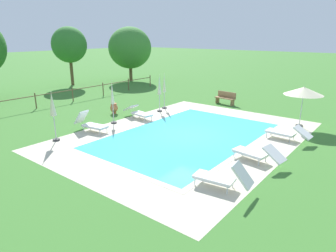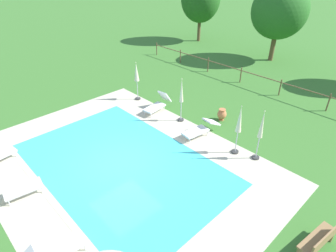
# 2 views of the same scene
# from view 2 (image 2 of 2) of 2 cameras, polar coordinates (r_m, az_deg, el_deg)

# --- Properties ---
(ground_plane) EXTENTS (160.00, 160.00, 0.00)m
(ground_plane) POSITION_cam_2_polar(r_m,az_deg,el_deg) (12.20, -9.37, -7.48)
(ground_plane) COLOR #3D752D
(pool_deck_paving) EXTENTS (12.61, 9.37, 0.01)m
(pool_deck_paving) POSITION_cam_2_polar(r_m,az_deg,el_deg) (12.19, -9.38, -7.47)
(pool_deck_paving) COLOR beige
(pool_deck_paving) RESTS_ON ground
(swimming_pool_water) EXTENTS (9.04, 5.81, 0.01)m
(swimming_pool_water) POSITION_cam_2_polar(r_m,az_deg,el_deg) (12.19, -9.38, -7.46)
(swimming_pool_water) COLOR #42CCD6
(swimming_pool_water) RESTS_ON ground
(pool_coping_rim) EXTENTS (9.52, 6.29, 0.01)m
(pool_coping_rim) POSITION_cam_2_polar(r_m,az_deg,el_deg) (12.19, -9.38, -7.45)
(pool_coping_rim) COLOR beige
(pool_coping_rim) RESTS_ON ground
(sun_lounger_north_near_steps) EXTENTS (0.87, 2.13, 0.72)m
(sun_lounger_north_near_steps) POSITION_cam_2_polar(r_m,az_deg,el_deg) (13.71, 6.50, -0.58)
(sun_lounger_north_near_steps) COLOR white
(sun_lounger_north_near_steps) RESTS_ON ground
(sun_lounger_north_end) EXTENTS (0.88, 2.09, 0.79)m
(sun_lounger_north_end) POSITION_cam_2_polar(r_m,az_deg,el_deg) (11.68, -28.59, -11.38)
(sun_lounger_north_end) COLOR white
(sun_lounger_north_end) RESTS_ON ground
(sun_lounger_south_near_corner) EXTENTS (0.84, 1.90, 1.01)m
(sun_lounger_south_near_corner) POSITION_cam_2_polar(r_m,az_deg,el_deg) (15.80, -2.13, 4.37)
(sun_lounger_south_near_corner) COLOR white
(sun_lounger_south_near_corner) RESTS_ON ground
(patio_umbrella_closed_row_west) EXTENTS (0.32, 0.32, 2.34)m
(patio_umbrella_closed_row_west) POSITION_cam_2_polar(r_m,az_deg,el_deg) (12.11, 18.20, -0.78)
(patio_umbrella_closed_row_west) COLOR #383838
(patio_umbrella_closed_row_west) RESTS_ON ground
(patio_umbrella_closed_row_mid_west) EXTENTS (0.32, 0.32, 2.37)m
(patio_umbrella_closed_row_mid_west) POSITION_cam_2_polar(r_m,az_deg,el_deg) (14.37, 2.72, 6.16)
(patio_umbrella_closed_row_mid_west) COLOR #383838
(patio_umbrella_closed_row_mid_west) RESTS_ON ground
(patio_umbrella_closed_row_centre) EXTENTS (0.32, 0.32, 2.33)m
(patio_umbrella_closed_row_centre) POSITION_cam_2_polar(r_m,az_deg,el_deg) (12.19, 14.12, 0.54)
(patio_umbrella_closed_row_centre) COLOR #383838
(patio_umbrella_closed_row_centre) RESTS_ON ground
(patio_umbrella_closed_row_mid_east) EXTENTS (0.32, 0.32, 2.32)m
(patio_umbrella_closed_row_mid_east) POSITION_cam_2_polar(r_m,az_deg,el_deg) (16.76, -6.35, 10.23)
(patio_umbrella_closed_row_mid_east) COLOR #383838
(patio_umbrella_closed_row_mid_east) RESTS_ON ground
(wooden_bench_lawn_side) EXTENTS (0.63, 1.54, 0.87)m
(wooden_bench_lawn_side) POSITION_cam_2_polar(r_m,az_deg,el_deg) (9.90, 28.28, -19.48)
(wooden_bench_lawn_side) COLOR #937047
(wooden_bench_lawn_side) RESTS_ON ground
(terracotta_urn_near_fence) EXTENTS (0.48, 0.48, 0.65)m
(terracotta_urn_near_fence) POSITION_cam_2_polar(r_m,az_deg,el_deg) (15.15, 10.79, 2.34)
(terracotta_urn_near_fence) COLOR #C67547
(terracotta_urn_near_fence) RESTS_ON ground
(perimeter_fence) EXTENTS (20.09, 0.08, 1.05)m
(perimeter_fence) POSITION_cam_2_polar(r_m,az_deg,el_deg) (19.41, 18.01, 9.04)
(perimeter_fence) COLOR brown
(perimeter_fence) RESTS_ON ground
(tree_far_west) EXTENTS (4.24, 4.24, 5.96)m
(tree_far_west) POSITION_cam_2_polar(r_m,az_deg,el_deg) (24.76, 21.53, 20.73)
(tree_far_west) COLOR brown
(tree_far_west) RESTS_ON ground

